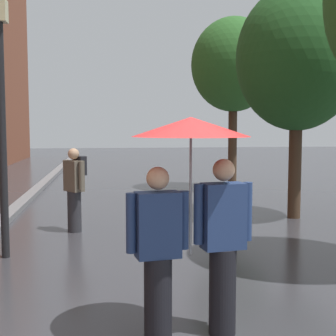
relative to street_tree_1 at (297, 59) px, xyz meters
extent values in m
cube|color=slate|center=(-6.19, 3.83, -3.36)|extent=(0.30, 36.00, 0.12)
cylinder|color=#473323|center=(0.00, 0.00, -2.28)|extent=(0.27, 0.27, 2.28)
ellipsoid|color=#235623|center=(0.00, 0.00, 0.02)|extent=(2.60, 2.60, 3.08)
cylinder|color=#473323|center=(-0.14, 4.66, -2.02)|extent=(0.27, 0.27, 2.80)
ellipsoid|color=#2D6628|center=(-0.14, 4.66, 0.46)|extent=(2.61, 2.61, 2.89)
cylinder|color=black|center=(-3.58, -5.59, -3.02)|extent=(0.26, 0.26, 0.80)
cube|color=navy|center=(-3.58, -5.59, -2.32)|extent=(0.43, 0.28, 0.60)
sphere|color=tan|center=(-3.58, -5.59, -1.89)|extent=(0.21, 0.21, 0.21)
cylinder|color=navy|center=(-3.83, -5.63, -2.29)|extent=(0.09, 0.09, 0.54)
cylinder|color=navy|center=(-3.33, -5.55, -2.29)|extent=(0.09, 0.09, 0.54)
cylinder|color=black|center=(-2.95, -5.49, -3.00)|extent=(0.26, 0.26, 0.84)
cube|color=navy|center=(-2.95, -5.49, -2.27)|extent=(0.43, 0.28, 0.63)
sphere|color=tan|center=(-2.95, -5.49, -1.83)|extent=(0.21, 0.21, 0.21)
cylinder|color=navy|center=(-3.19, -5.52, -2.24)|extent=(0.09, 0.09, 0.56)
cylinder|color=navy|center=(-2.70, -5.45, -2.24)|extent=(0.09, 0.09, 0.56)
cylinder|color=#9E9EA3|center=(-3.27, -5.52, -2.06)|extent=(0.02, 0.02, 1.12)
cone|color=red|center=(-3.27, -5.52, -1.43)|extent=(1.10, 1.10, 0.18)
cylinder|color=black|center=(-5.59, -2.45, -1.66)|extent=(0.12, 0.12, 3.52)
cylinder|color=#2D2D33|center=(-4.66, -0.79, -3.03)|extent=(0.26, 0.26, 0.77)
cube|color=#665B4C|center=(-4.66, -0.79, -2.36)|extent=(0.41, 0.45, 0.58)
sphere|color=tan|center=(-4.66, -0.79, -1.94)|extent=(0.21, 0.21, 0.21)
cylinder|color=#665B4C|center=(-4.51, -0.99, -2.33)|extent=(0.09, 0.09, 0.52)
cylinder|color=#665B4C|center=(-4.81, -0.58, -2.33)|extent=(0.09, 0.09, 0.52)
cube|color=black|center=(-4.55, -0.70, -2.17)|extent=(0.27, 0.29, 0.36)
camera|label=1|loc=(-4.03, -9.83, -1.42)|focal=50.92mm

